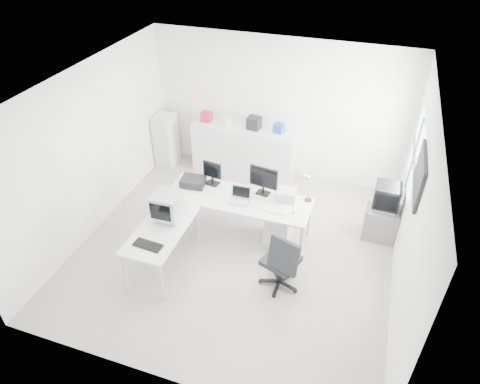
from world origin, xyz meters
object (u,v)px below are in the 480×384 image
(main_desk, at_px, (238,216))
(office_chair, at_px, (281,258))
(laptop, at_px, (239,197))
(crt_tv, at_px, (387,198))
(lcd_monitor_large, at_px, (264,181))
(filing_cabinet, at_px, (166,140))
(inkjet_printer, at_px, (193,182))
(side_desk, at_px, (164,247))
(crt_monitor, at_px, (167,207))
(sideboard, at_px, (244,150))
(drawer_pedestal, at_px, (279,226))
(laser_printer, at_px, (286,195))
(tv_cabinet, at_px, (380,222))
(lcd_monitor_small, at_px, (212,173))

(main_desk, bearing_deg, office_chair, -43.42)
(laptop, relative_size, crt_tv, 0.66)
(main_desk, distance_m, lcd_monitor_large, 0.76)
(filing_cabinet, bearing_deg, inkjet_printer, -49.88)
(side_desk, xyz_separation_m, crt_monitor, (0.00, 0.25, 0.60))
(main_desk, height_order, sideboard, sideboard)
(drawer_pedestal, xyz_separation_m, crt_monitor, (-1.55, -0.90, 0.67))
(main_desk, height_order, laptop, laptop)
(drawer_pedestal, bearing_deg, crt_monitor, -149.86)
(crt_tv, height_order, filing_cabinet, filing_cabinet)
(side_desk, height_order, drawer_pedestal, side_desk)
(lcd_monitor_large, height_order, sideboard, lcd_monitor_large)
(inkjet_printer, relative_size, laser_printer, 1.29)
(crt_monitor, bearing_deg, sideboard, 81.37)
(side_desk, distance_m, laptop, 1.43)
(tv_cabinet, bearing_deg, office_chair, -129.76)
(laptop, distance_m, filing_cabinet, 2.89)
(laser_printer, height_order, office_chair, office_chair)
(main_desk, relative_size, office_chair, 2.24)
(inkjet_printer, relative_size, sideboard, 0.19)
(inkjet_printer, bearing_deg, crt_tv, 4.39)
(side_desk, distance_m, crt_tv, 3.65)
(lcd_monitor_small, bearing_deg, laptop, -21.52)
(side_desk, xyz_separation_m, inkjet_printer, (0.00, 1.20, 0.45))
(side_desk, distance_m, filing_cabinet, 3.11)
(office_chair, bearing_deg, lcd_monitor_large, 137.33)
(inkjet_printer, distance_m, office_chair, 2.10)
(lcd_monitor_small, xyz_separation_m, office_chair, (1.52, -1.16, -0.43))
(main_desk, height_order, filing_cabinet, filing_cabinet)
(laser_printer, bearing_deg, laptop, -160.51)
(main_desk, relative_size, sideboard, 1.14)
(lcd_monitor_large, relative_size, filing_cabinet, 0.45)
(tv_cabinet, bearing_deg, drawer_pedestal, -158.20)
(laser_printer, bearing_deg, lcd_monitor_small, 173.60)
(crt_monitor, xyz_separation_m, crt_tv, (3.15, 1.54, -0.15))
(drawer_pedestal, xyz_separation_m, sideboard, (-1.22, 1.83, 0.23))
(laptop, bearing_deg, inkjet_printer, 165.44)
(laser_printer, height_order, tv_cabinet, laser_printer)
(main_desk, relative_size, tv_cabinet, 4.05)
(inkjet_printer, distance_m, laptop, 0.92)
(laptop, relative_size, office_chair, 0.31)
(laser_printer, bearing_deg, crt_tv, 11.80)
(lcd_monitor_large, height_order, filing_cabinet, lcd_monitor_large)
(side_desk, bearing_deg, inkjet_printer, 90.00)
(inkjet_printer, bearing_deg, tv_cabinet, 4.39)
(lcd_monitor_small, relative_size, tv_cabinet, 0.71)
(office_chair, distance_m, filing_cabinet, 4.10)
(inkjet_printer, height_order, lcd_monitor_small, lcd_monitor_small)
(laptop, relative_size, crt_monitor, 0.75)
(side_desk, distance_m, tv_cabinet, 3.63)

